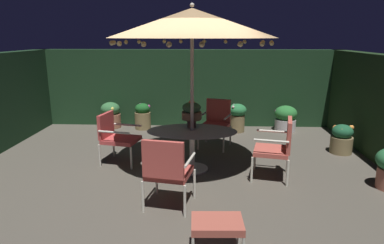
{
  "coord_description": "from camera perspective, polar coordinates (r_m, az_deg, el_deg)",
  "views": [
    {
      "loc": [
        0.49,
        -5.36,
        2.24
      ],
      "look_at": [
        0.25,
        0.17,
        0.85
      ],
      "focal_mm": 32.06,
      "sensor_mm": 36.0,
      "label": 1
    }
  ],
  "objects": [
    {
      "name": "ground_plane",
      "position": [
        5.83,
        -2.54,
        -8.65
      ],
      "size": [
        7.69,
        6.95,
        0.02
      ],
      "primitive_type": "cube",
      "color": "#544F44"
    },
    {
      "name": "hedge_backdrop_rear",
      "position": [
        8.79,
        -0.74,
        5.71
      ],
      "size": [
        7.69,
        0.3,
        1.92
      ],
      "primitive_type": "cube",
      "color": "#19351D",
      "rests_on": "ground_plane"
    },
    {
      "name": "patio_dining_table",
      "position": [
        5.81,
        0.01,
        -2.77
      ],
      "size": [
        1.53,
        1.01,
        0.71
      ],
      "color": "silver",
      "rests_on": "ground_plane"
    },
    {
      "name": "patio_umbrella",
      "position": [
        5.56,
        0.01,
        16.11
      ],
      "size": [
        2.66,
        2.66,
        2.74
      ],
      "color": "silver",
      "rests_on": "ground_plane"
    },
    {
      "name": "centerpiece_planter",
      "position": [
        5.91,
        -0.06,
        1.7
      ],
      "size": [
        0.34,
        0.34,
        0.47
      ],
      "color": "#856653",
      "rests_on": "patio_dining_table"
    },
    {
      "name": "patio_chair_north",
      "position": [
        4.51,
        -4.18,
        -7.7
      ],
      "size": [
        0.69,
        0.68,
        0.99
      ],
      "color": "silver",
      "rests_on": "ground_plane"
    },
    {
      "name": "patio_chair_northeast",
      "position": [
        5.62,
        14.14,
        -3.7
      ],
      "size": [
        0.69,
        0.7,
        0.99
      ],
      "color": "silver",
      "rests_on": "ground_plane"
    },
    {
      "name": "patio_chair_east",
      "position": [
        7.1,
        4.06,
        0.32
      ],
      "size": [
        0.71,
        0.7,
        0.97
      ],
      "color": "silver",
      "rests_on": "ground_plane"
    },
    {
      "name": "patio_chair_southeast",
      "position": [
        6.31,
        -12.54,
        -2.1
      ],
      "size": [
        0.73,
        0.68,
        0.91
      ],
      "color": "silver",
      "rests_on": "ground_plane"
    },
    {
      "name": "ottoman_footrest",
      "position": [
        3.69,
        4.2,
        -16.75
      ],
      "size": [
        0.55,
        0.4,
        0.41
      ],
      "color": "beige",
      "rests_on": "ground_plane"
    },
    {
      "name": "potted_plant_right_near",
      "position": [
        8.28,
        7.53,
        0.94
      ],
      "size": [
        0.44,
        0.44,
        0.68
      ],
      "color": "olive",
      "rests_on": "ground_plane"
    },
    {
      "name": "potted_plant_left_far",
      "position": [
        8.84,
        -13.38,
        1.15
      ],
      "size": [
        0.49,
        0.49,
        0.64
      ],
      "color": "#A3664A",
      "rests_on": "ground_plane"
    },
    {
      "name": "potted_plant_front_corner",
      "position": [
        7.34,
        23.64,
        -2.59
      ],
      "size": [
        0.42,
        0.42,
        0.58
      ],
      "color": "olive",
      "rests_on": "ground_plane"
    },
    {
      "name": "potted_plant_left_near",
      "position": [
        8.63,
        15.29,
        0.68
      ],
      "size": [
        0.53,
        0.53,
        0.61
      ],
      "color": "beige",
      "rests_on": "ground_plane"
    },
    {
      "name": "potted_plant_right_far",
      "position": [
        8.56,
        -8.21,
        0.96
      ],
      "size": [
        0.39,
        0.39,
        0.64
      ],
      "color": "olive",
      "rests_on": "ground_plane"
    }
  ]
}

